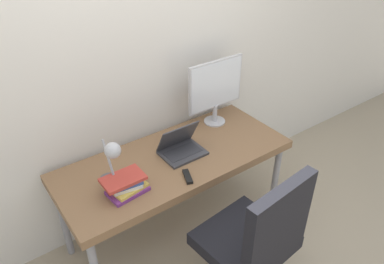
{
  "coord_description": "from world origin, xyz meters",
  "views": [
    {
      "loc": [
        -1.14,
        -1.43,
        2.3
      ],
      "look_at": [
        0.13,
        0.31,
        0.92
      ],
      "focal_mm": 35.0,
      "sensor_mm": 36.0,
      "label": 1
    }
  ],
  "objects_px": {
    "office_chair": "(257,237)",
    "book_stack": "(126,185)",
    "desk_lamp": "(112,157)",
    "monitor": "(216,88)",
    "laptop": "(181,147)"
  },
  "relations": [
    {
      "from": "book_stack",
      "to": "desk_lamp",
      "type": "bearing_deg",
      "value": 128.65
    },
    {
      "from": "desk_lamp",
      "to": "office_chair",
      "type": "height_order",
      "value": "desk_lamp"
    },
    {
      "from": "book_stack",
      "to": "monitor",
      "type": "bearing_deg",
      "value": 19.2
    },
    {
      "from": "office_chair",
      "to": "book_stack",
      "type": "height_order",
      "value": "office_chair"
    },
    {
      "from": "monitor",
      "to": "desk_lamp",
      "type": "distance_m",
      "value": 1.05
    },
    {
      "from": "desk_lamp",
      "to": "monitor",
      "type": "bearing_deg",
      "value": 15.54
    },
    {
      "from": "monitor",
      "to": "book_stack",
      "type": "xyz_separation_m",
      "value": [
        -0.96,
        -0.34,
        -0.25
      ]
    },
    {
      "from": "laptop",
      "to": "office_chair",
      "type": "distance_m",
      "value": 0.81
    },
    {
      "from": "monitor",
      "to": "office_chair",
      "type": "distance_m",
      "value": 1.17
    },
    {
      "from": "desk_lamp",
      "to": "book_stack",
      "type": "xyz_separation_m",
      "value": [
        0.04,
        -0.06,
        -0.2
      ]
    },
    {
      "from": "laptop",
      "to": "desk_lamp",
      "type": "bearing_deg",
      "value": -171.21
    },
    {
      "from": "laptop",
      "to": "office_chair",
      "type": "xyz_separation_m",
      "value": [
        0.01,
        -0.78,
        -0.21
      ]
    },
    {
      "from": "office_chair",
      "to": "book_stack",
      "type": "xyz_separation_m",
      "value": [
        -0.52,
        0.64,
        0.22
      ]
    },
    {
      "from": "desk_lamp",
      "to": "book_stack",
      "type": "distance_m",
      "value": 0.21
    },
    {
      "from": "desk_lamp",
      "to": "office_chair",
      "type": "distance_m",
      "value": 0.99
    }
  ]
}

